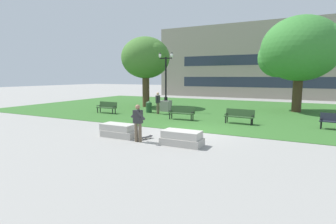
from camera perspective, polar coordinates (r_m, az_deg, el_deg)
ground_plane at (r=14.20m, az=5.50°, el=-4.32°), size 140.00×140.00×0.00m
grass_lawn at (r=23.68m, az=14.29°, el=0.35°), size 40.00×20.00×0.02m
concrete_block_center at (r=13.18m, az=-10.61°, el=-4.00°), size 1.85×0.90×0.64m
concrete_block_left at (r=11.40m, az=3.03°, el=-5.72°), size 1.80×0.90×0.64m
person_skateboarder at (r=11.91m, az=-6.56°, el=-1.92°), size 1.00×0.51×1.71m
skateboard at (r=12.48m, az=-5.41°, el=-5.61°), size 0.55×1.02×0.14m
park_bench_near_left at (r=17.00m, az=15.29°, el=-0.72°), size 1.84×0.67×0.90m
park_bench_near_right at (r=21.73m, az=-13.13°, el=1.14°), size 1.82×0.61×0.90m
park_bench_far_right at (r=17.98m, az=3.03°, el=-0.01°), size 1.80×0.54×0.90m
lamp_post_right at (r=22.33m, az=-0.47°, el=2.77°), size 1.32×0.80×4.94m
tree_far_right at (r=24.43m, az=26.63°, el=12.01°), size 6.47×6.16×7.80m
tree_near_right at (r=25.73m, az=-5.00°, el=11.51°), size 4.86×4.63×6.70m
trash_bin at (r=21.55m, az=-4.18°, el=1.17°), size 0.49×0.49×0.96m
person_bystander_near_lawn at (r=20.70m, az=-2.22°, el=2.25°), size 0.29×0.78×1.71m
building_facade_distant at (r=37.73m, az=20.97°, el=10.48°), size 31.57×1.03×10.21m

